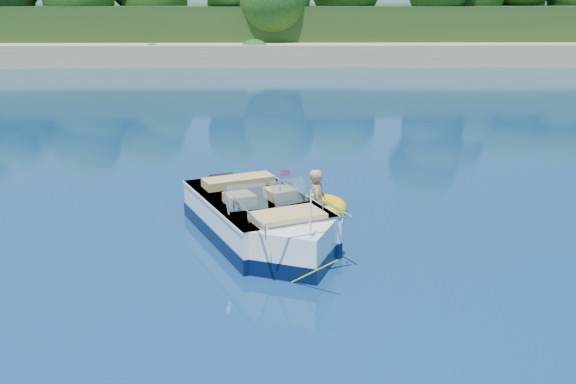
# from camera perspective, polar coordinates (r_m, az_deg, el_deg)

# --- Properties ---
(ground) EXTENTS (160.00, 160.00, 0.00)m
(ground) POSITION_cam_1_polar(r_m,az_deg,el_deg) (11.08, -10.00, -7.13)
(ground) COLOR #092141
(ground) RESTS_ON ground
(shoreline) EXTENTS (170.00, 59.00, 6.00)m
(shoreline) POSITION_cam_1_polar(r_m,az_deg,el_deg) (73.88, -2.45, 14.00)
(shoreline) COLOR #938355
(shoreline) RESTS_ON ground
(motorboat) EXTENTS (3.21, 4.94, 1.76)m
(motorboat) POSITION_cam_1_polar(r_m,az_deg,el_deg) (12.22, -2.26, -2.85)
(motorboat) COLOR white
(motorboat) RESTS_ON ground
(tow_tube) EXTENTS (1.58, 1.58, 0.36)m
(tow_tube) POSITION_cam_1_polar(r_m,az_deg,el_deg) (13.97, 2.52, -1.40)
(tow_tube) COLOR yellow
(tow_tube) RESTS_ON ground
(boy) EXTENTS (0.44, 0.85, 1.61)m
(boy) POSITION_cam_1_polar(r_m,az_deg,el_deg) (14.02, 2.63, -1.74)
(boy) COLOR tan
(boy) RESTS_ON ground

